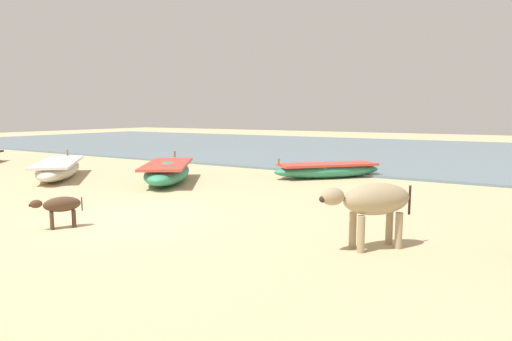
# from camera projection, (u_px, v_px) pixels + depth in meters

# --- Properties ---
(ground) EXTENTS (80.00, 80.00, 0.00)m
(ground) POSITION_uv_depth(u_px,v_px,m) (128.00, 218.00, 8.46)
(ground) COLOR tan
(sea_water) EXTENTS (60.00, 20.00, 0.08)m
(sea_water) POSITION_uv_depth(u_px,v_px,m) (384.00, 150.00, 23.38)
(sea_water) COLOR slate
(sea_water) RESTS_ON ground
(fishing_boat_1) EXTENTS (2.93, 3.54, 0.78)m
(fishing_boat_1) POSITION_uv_depth(u_px,v_px,m) (167.00, 172.00, 12.70)
(fishing_boat_1) COLOR #338C66
(fishing_boat_1) RESTS_ON ground
(fishing_boat_4) EXTENTS (3.04, 3.17, 0.65)m
(fishing_boat_4) POSITION_uv_depth(u_px,v_px,m) (327.00, 170.00, 13.66)
(fishing_boat_4) COLOR #338C66
(fishing_boat_4) RESTS_ON ground
(fishing_boat_5) EXTENTS (3.59, 3.52, 0.73)m
(fishing_boat_5) POSITION_uv_depth(u_px,v_px,m) (59.00, 169.00, 13.60)
(fishing_boat_5) COLOR beige
(fishing_boat_5) RESTS_ON ground
(cow_adult_dun) EXTENTS (1.18, 1.29, 0.98)m
(cow_adult_dun) POSITION_uv_depth(u_px,v_px,m) (373.00, 202.00, 6.43)
(cow_adult_dun) COLOR tan
(cow_adult_dun) RESTS_ON ground
(calf_near_dark) EXTENTS (0.57, 0.79, 0.55)m
(calf_near_dark) POSITION_uv_depth(u_px,v_px,m) (60.00, 206.00, 7.64)
(calf_near_dark) COLOR #4C3323
(calf_near_dark) RESTS_ON ground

